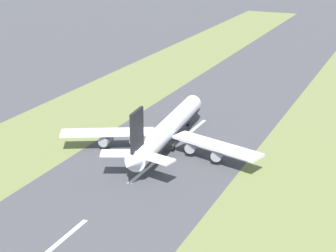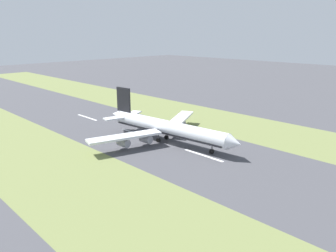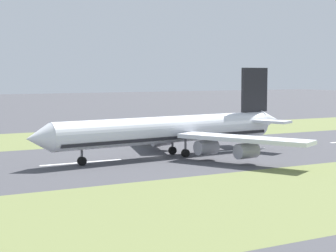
# 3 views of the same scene
# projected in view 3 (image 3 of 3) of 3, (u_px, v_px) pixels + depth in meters

# --- Properties ---
(ground_plane) EXTENTS (800.00, 800.00, 0.00)m
(ground_plane) POSITION_uv_depth(u_px,v_px,m) (154.00, 157.00, 126.78)
(ground_plane) COLOR #424247
(grass_median_west) EXTENTS (40.00, 600.00, 0.01)m
(grass_median_west) POSITION_uv_depth(u_px,v_px,m) (284.00, 195.00, 87.31)
(grass_median_west) COLOR olive
(grass_median_west) RESTS_ON ground
(grass_median_east) EXTENTS (40.00, 600.00, 0.01)m
(grass_median_east) POSITION_uv_depth(u_px,v_px,m) (85.00, 137.00, 166.24)
(grass_median_east) COLOR olive
(grass_median_east) RESTS_ON ground
(centreline_dash_mid) EXTENTS (1.20, 18.00, 0.01)m
(centreline_dash_mid) POSITION_uv_depth(u_px,v_px,m) (237.00, 150.00, 137.58)
(centreline_dash_mid) COLOR silver
(centreline_dash_mid) RESTS_ON ground
(centreline_dash_far) EXTENTS (1.20, 18.00, 0.01)m
(centreline_dash_far) POSITION_uv_depth(u_px,v_px,m) (82.00, 162.00, 118.73)
(centreline_dash_far) COLOR silver
(centreline_dash_far) RESTS_ON ground
(airplane_main_jet) EXTENTS (63.83, 67.22, 20.20)m
(airplane_main_jet) POSITION_uv_depth(u_px,v_px,m) (175.00, 130.00, 127.40)
(airplane_main_jet) COLOR silver
(airplane_main_jet) RESTS_ON ground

